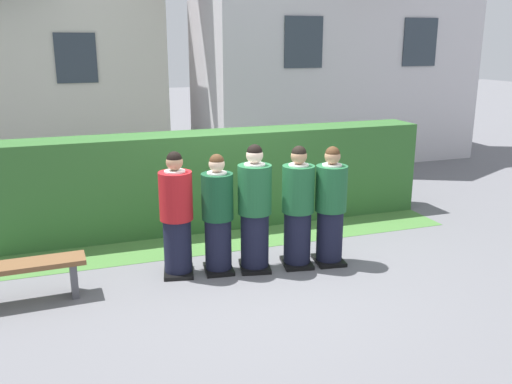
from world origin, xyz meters
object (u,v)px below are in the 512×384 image
object	(u,v)px
student_in_red_blazer	(177,217)
student_front_row_4	(331,209)
student_front_row_1	(218,217)
student_front_row_2	(255,211)
student_front_row_3	(298,210)
wooden_bench	(23,274)

from	to	relation	value
student_in_red_blazer	student_front_row_4	world-z (taller)	student_in_red_blazer
student_in_red_blazer	student_front_row_1	bearing A→B (deg)	-9.10
student_front_row_2	student_front_row_3	size ratio (longest dim) A/B	1.03
student_in_red_blazer	student_front_row_4	bearing A→B (deg)	-8.24
student_in_red_blazer	wooden_bench	xyz separation A→B (m)	(-1.85, -0.20, -0.42)
student_in_red_blazer	student_front_row_2	bearing A→B (deg)	-9.24
student_in_red_blazer	student_front_row_3	distance (m)	1.59
student_front_row_3	student_front_row_4	size ratio (longest dim) A/B	1.02
student_front_row_1	student_front_row_3	bearing A→B (deg)	-8.05
student_front_row_3	student_in_red_blazer	bearing A→B (deg)	171.61
student_front_row_1	student_front_row_4	xyz separation A→B (m)	(1.51, -0.21, 0.02)
student_front_row_1	student_front_row_2	distance (m)	0.49
student_front_row_1	student_front_row_4	bearing A→B (deg)	-7.95
student_front_row_3	wooden_bench	size ratio (longest dim) A/B	1.16
student_front_row_3	wooden_bench	distance (m)	3.45
student_front_row_1	student_front_row_2	world-z (taller)	student_front_row_2
student_front_row_3	student_front_row_4	distance (m)	0.46
student_front_row_2	student_front_row_3	bearing A→B (deg)	-6.94
student_front_row_1	wooden_bench	world-z (taller)	student_front_row_1
student_front_row_3	wooden_bench	bearing A→B (deg)	179.38
student_front_row_1	student_front_row_4	world-z (taller)	student_front_row_4
student_in_red_blazer	student_front_row_2	distance (m)	1.01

